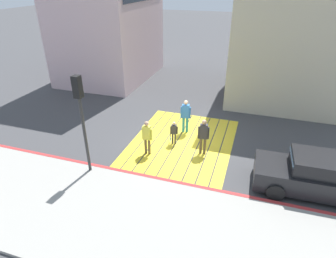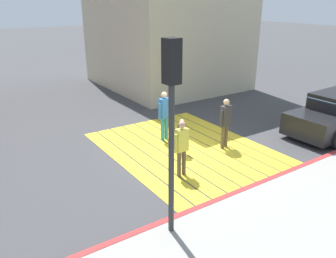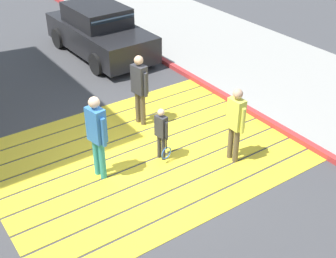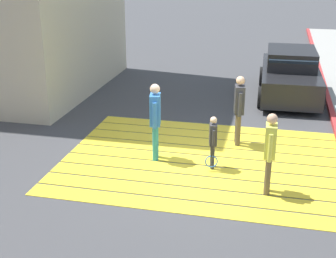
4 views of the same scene
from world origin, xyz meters
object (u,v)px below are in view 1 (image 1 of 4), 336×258
at_px(pedestrian_adult_lead, 147,135).
at_px(pedestrian_adult_trailing, 186,114).
at_px(traffic_light_corner, 81,106).
at_px(car_parked_near_curb, 314,175).
at_px(pedestrian_adult_side, 203,134).
at_px(pedestrian_child_with_racket, 174,132).

xyz_separation_m(pedestrian_adult_lead, pedestrian_adult_trailing, (2.60, -1.11, 0.07)).
bearing_deg(traffic_light_corner, car_parked_near_curb, -79.78).
distance_m(traffic_light_corner, pedestrian_adult_side, 5.48).
height_order(car_parked_near_curb, pedestrian_adult_trailing, pedestrian_adult_trailing).
distance_m(pedestrian_adult_lead, pedestrian_adult_side, 2.56).
xyz_separation_m(pedestrian_adult_lead, pedestrian_child_with_racket, (1.24, -0.89, -0.30)).
xyz_separation_m(traffic_light_corner, pedestrian_adult_side, (2.87, -4.21, -2.01)).
height_order(car_parked_near_curb, pedestrian_adult_side, pedestrian_adult_side).
bearing_deg(pedestrian_adult_lead, traffic_light_corner, 139.05).
relative_size(traffic_light_corner, pedestrian_child_with_racket, 3.46).
xyz_separation_m(traffic_light_corner, pedestrian_adult_trailing, (4.66, -2.89, -1.98)).
relative_size(car_parked_near_curb, pedestrian_adult_side, 2.46).
xyz_separation_m(pedestrian_adult_lead, pedestrian_adult_side, (0.81, -2.43, 0.04)).
relative_size(pedestrian_adult_trailing, pedestrian_adult_side, 1.03).
bearing_deg(pedestrian_adult_side, pedestrian_adult_trailing, 36.45).
xyz_separation_m(pedestrian_adult_side, pedestrian_child_with_racket, (0.42, 1.54, -0.35)).
relative_size(pedestrian_adult_lead, pedestrian_adult_side, 0.96).
height_order(traffic_light_corner, pedestrian_adult_lead, traffic_light_corner).
distance_m(traffic_light_corner, pedestrian_adult_trailing, 5.83).
xyz_separation_m(car_parked_near_curb, pedestrian_adult_trailing, (3.08, 5.87, 0.33)).
bearing_deg(traffic_light_corner, pedestrian_child_with_racket, -39.09).
bearing_deg(pedestrian_adult_side, car_parked_near_curb, -105.89).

